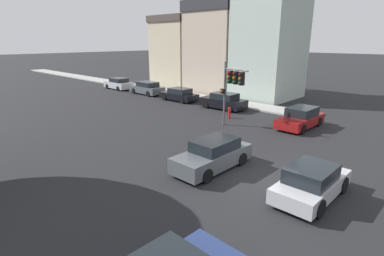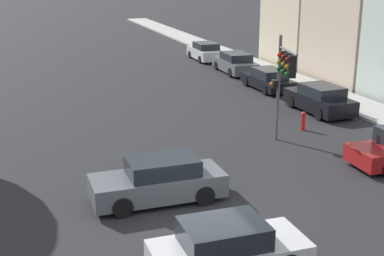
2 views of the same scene
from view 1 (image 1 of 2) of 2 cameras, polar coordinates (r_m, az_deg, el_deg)
ground_plane at (r=14.46m, az=13.12°, el=-9.42°), size 300.00×300.00×0.00m
sidewalk_strip at (r=46.41m, az=-14.33°, el=8.30°), size 2.70×60.00×0.15m
rowhouse_backdrop at (r=37.46m, az=6.13°, el=15.20°), size 7.46×19.25×12.38m
traffic_signal at (r=21.60m, az=7.67°, el=8.71°), size 0.73×2.51×4.72m
crossing_car_1 at (r=13.20m, az=21.80°, el=-9.61°), size 4.09×1.91×1.40m
crossing_car_2 at (r=14.96m, az=4.02°, el=-5.14°), size 4.45×1.87×1.50m
crossing_car_3 at (r=23.38m, az=19.99°, el=1.80°), size 4.47×2.05×1.49m
parked_car_0 at (r=28.20m, az=5.98°, el=5.09°), size 2.08×4.41×1.50m
parked_car_1 at (r=31.94m, az=-2.48°, el=6.35°), size 1.97×4.28×1.34m
parked_car_2 at (r=36.28m, az=-8.56°, el=7.50°), size 2.12×4.69×1.48m
parked_car_3 at (r=40.90m, az=-13.82°, el=8.18°), size 2.05×4.35×1.46m
fire_hydrant at (r=24.79m, az=7.14°, el=2.96°), size 0.22×0.22×0.92m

